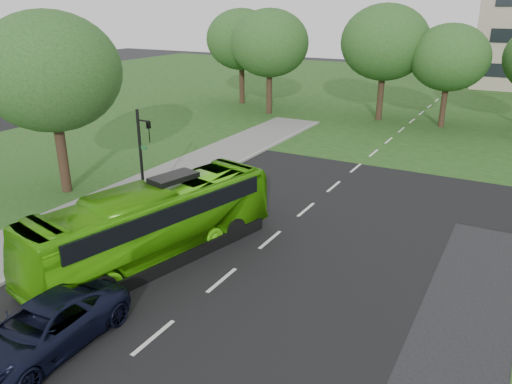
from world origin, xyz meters
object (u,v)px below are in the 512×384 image
tree_park_a (270,43)px  tree_park_b (385,43)px  suv (43,328)px  tree_park_c (450,58)px  tree_park_f (241,40)px  tree_side_near (51,72)px  traffic_light (143,153)px  bus (155,223)px

tree_park_a → tree_park_b: 10.37m
suv → tree_park_c: bearing=80.5°
tree_park_c → suv: 37.57m
tree_park_f → suv: 41.64m
tree_park_b → tree_park_c: tree_park_b is taller
tree_side_near → traffic_light: (5.90, -0.04, -3.54)m
tree_park_a → suv: tree_park_a is taller
tree_park_c → traffic_light: 28.71m
tree_park_c → traffic_light: size_ratio=1.64×
tree_park_b → tree_side_near: (-10.11, -27.08, -0.21)m
bus → traffic_light: traffic_light is taller
tree_park_b → bus: (-0.53, -30.84, -5.25)m
tree_side_near → traffic_light: size_ratio=1.87×
tree_park_c → tree_park_f: (-20.71, 1.34, 0.74)m
tree_park_c → suv: (-5.19, -36.86, -5.05)m
tree_park_b → suv: size_ratio=1.85×
suv → tree_park_f: bearing=110.6°
tree_park_a → tree_park_c: tree_park_a is taller
tree_side_near → suv: tree_side_near is taller
tree_park_c → suv: size_ratio=1.57×
tree_park_b → bus: size_ratio=0.90×
tree_park_b → tree_park_f: tree_park_b is taller
tree_park_b → tree_side_near: 28.90m
tree_park_f → suv: bearing=-67.9°
tree_park_b → tree_park_f: size_ratio=1.05×
tree_park_a → traffic_light: bearing=-76.6°
tree_side_near → bus: (9.58, -3.76, -5.04)m
tree_side_near → suv: size_ratio=1.78×
tree_park_a → tree_park_c: bearing=7.9°
suv → traffic_light: (-4.55, 10.00, 2.30)m
bus → tree_side_near: bearing=171.5°
tree_park_b → traffic_light: tree_park_b is taller
tree_side_near → traffic_light: bearing=-0.4°
tree_park_c → tree_park_b: bearing=177.4°
tree_park_b → tree_park_f: (-15.17, 1.08, -0.26)m
tree_park_b → tree_park_a: bearing=-166.6°
tree_side_near → bus: tree_side_near is taller
tree_park_f → traffic_light: bearing=-68.7°
tree_park_b → tree_side_near: bearing=-110.5°
suv → traffic_light: bearing=113.0°
tree_park_b → traffic_light: bearing=-98.8°
bus → suv: 6.39m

